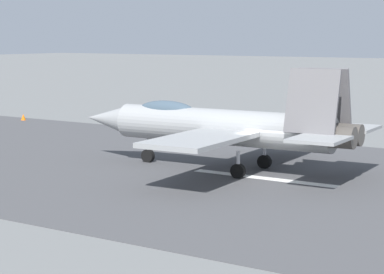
% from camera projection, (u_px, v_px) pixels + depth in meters
% --- Properties ---
extents(ground_plane, '(400.00, 400.00, 0.00)m').
position_uv_depth(ground_plane, '(267.00, 179.00, 36.65)').
color(ground_plane, slate).
extents(runway_strip, '(240.00, 26.00, 0.02)m').
position_uv_depth(runway_strip, '(268.00, 179.00, 36.64)').
color(runway_strip, '#444446').
rests_on(runway_strip, ground).
extents(fighter_jet, '(16.89, 14.74, 5.63)m').
position_uv_depth(fighter_jet, '(222.00, 126.00, 38.73)').
color(fighter_jet, gray).
rests_on(fighter_jet, ground).
extents(marker_cone_mid, '(0.44, 0.44, 0.55)m').
position_uv_depth(marker_cone_mid, '(202.00, 132.00, 52.32)').
color(marker_cone_mid, orange).
rests_on(marker_cone_mid, ground).
extents(marker_cone_far, '(0.44, 0.44, 0.55)m').
position_uv_depth(marker_cone_far, '(23.00, 117.00, 62.01)').
color(marker_cone_far, orange).
rests_on(marker_cone_far, ground).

